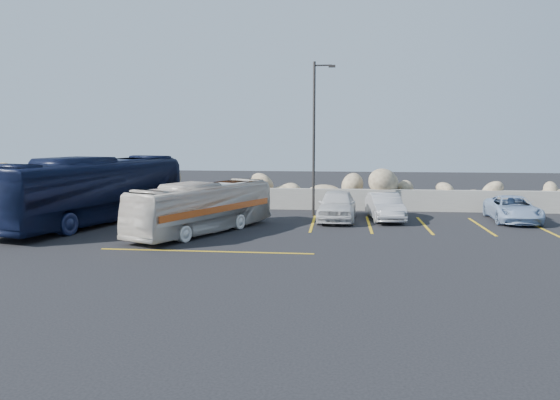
# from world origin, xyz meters

# --- Properties ---
(ground) EXTENTS (90.00, 90.00, 0.00)m
(ground) POSITION_xyz_m (0.00, 0.00, 0.00)
(ground) COLOR black
(ground) RESTS_ON ground
(seawall) EXTENTS (60.00, 0.40, 1.20)m
(seawall) POSITION_xyz_m (0.00, 12.00, 0.60)
(seawall) COLOR gray
(seawall) RESTS_ON ground
(riprap_pile) EXTENTS (54.00, 2.80, 2.60)m
(riprap_pile) POSITION_xyz_m (0.00, 13.20, 1.30)
(riprap_pile) COLOR #877458
(riprap_pile) RESTS_ON ground
(parking_lines) EXTENTS (18.16, 9.36, 0.01)m
(parking_lines) POSITION_xyz_m (4.64, 5.57, 0.01)
(parking_lines) COLOR gold
(parking_lines) RESTS_ON ground
(lamppost) EXTENTS (1.14, 0.18, 8.00)m
(lamppost) POSITION_xyz_m (2.56, 9.50, 4.30)
(lamppost) COLOR #2D2A28
(lamppost) RESTS_ON ground
(vintage_bus) EXTENTS (5.18, 7.99, 2.22)m
(vintage_bus) POSITION_xyz_m (-2.06, 4.01, 1.11)
(vintage_bus) COLOR beige
(vintage_bus) RESTS_ON ground
(tour_coach) EXTENTS (5.61, 11.88, 3.22)m
(tour_coach) POSITION_xyz_m (-7.95, 5.91, 1.61)
(tour_coach) COLOR black
(tour_coach) RESTS_ON ground
(car_a) EXTENTS (2.04, 4.61, 1.54)m
(car_a) POSITION_xyz_m (3.75, 8.11, 0.77)
(car_a) COLOR silver
(car_a) RESTS_ON ground
(car_b) EXTENTS (1.85, 4.23, 1.35)m
(car_b) POSITION_xyz_m (6.14, 8.51, 0.68)
(car_b) COLOR #A6A7AB
(car_b) RESTS_ON ground
(car_d) EXTENTS (2.29, 4.60, 1.25)m
(car_d) POSITION_xyz_m (12.40, 8.74, 0.63)
(car_d) COLOR #8EA8CA
(car_d) RESTS_ON ground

